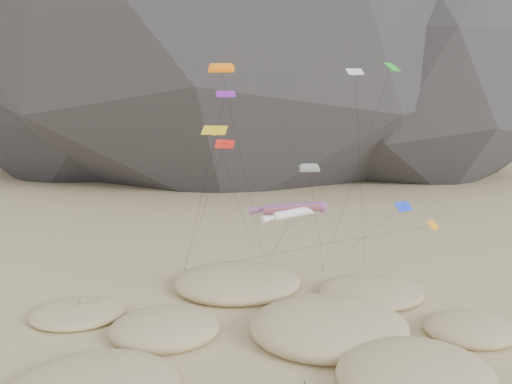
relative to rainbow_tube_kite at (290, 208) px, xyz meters
The scene contains 9 objects.
ground 15.93m from the rainbow_tube_kite, 98.92° to the right, with size 500.00×500.00×0.00m, color #CCB789.
dunes 12.96m from the rainbow_tube_kite, 109.07° to the right, with size 50.06×39.19×4.05m.
dune_grass 13.34m from the rainbow_tube_kite, 110.48° to the right, with size 41.36×27.27×1.57m.
kite_stakes 17.25m from the rainbow_tube_kite, 85.53° to the left, with size 25.36×6.51×0.30m.
rainbow_tube_kite is the anchor object (origin of this frame).
white_tube_kite 1.31m from the rainbow_tube_kite, 71.69° to the right, with size 7.29×17.80×12.03m.
orange_parafoil 17.63m from the rainbow_tube_kite, 137.32° to the left, with size 7.75×9.22×27.18m.
multi_parafoil 4.74m from the rainbow_tube_kite, ahead, with size 6.34×13.74×16.41m.
delta_kites 8.44m from the rainbow_tube_kite, 26.17° to the left, with size 28.68×20.00×27.20m.
Camera 1 is at (-7.73, -41.26, 23.73)m, focal length 35.00 mm.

